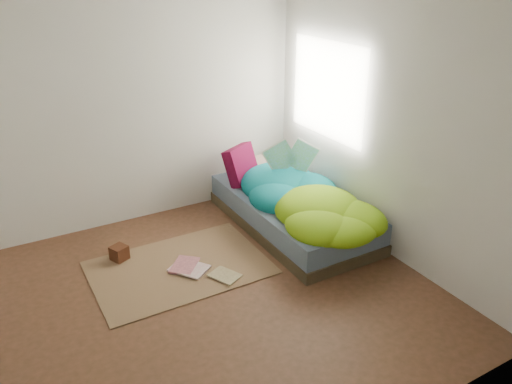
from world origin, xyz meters
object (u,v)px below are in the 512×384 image
wooden_box (119,253)px  floor_book_a (182,275)px  floor_book_b (174,264)px  pillow_magenta (241,165)px  bed (292,212)px  open_book (291,148)px

wooden_box → floor_book_a: 0.71m
floor_book_a → floor_book_b: 0.21m
pillow_magenta → floor_book_a: pillow_magenta is taller
bed → floor_book_b: size_ratio=6.75×
open_book → floor_book_b: open_book is taller
wooden_box → floor_book_b: size_ratio=0.47×
open_book → floor_book_a: bearing=-139.6°
pillow_magenta → floor_book_b: size_ratio=1.41×
wooden_box → floor_book_b: wooden_box is taller
pillow_magenta → open_book: (0.36, -0.46, 0.28)m
pillow_magenta → floor_book_a: (-1.14, -0.97, -0.52)m
pillow_magenta → wooden_box: 1.67m
bed → floor_book_a: size_ratio=5.97×
floor_book_a → floor_book_b: (0.00, 0.21, 0.00)m
bed → floor_book_b: 1.42m
bed → open_book: open_book is taller
floor_book_a → floor_book_b: bearing=55.0°
pillow_magenta → wooden_box: pillow_magenta is taller
wooden_box → floor_book_b: (0.41, -0.36, -0.06)m
bed → pillow_magenta: 0.80m
wooden_box → open_book: bearing=-1.9°
bed → pillow_magenta: bearing=112.8°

